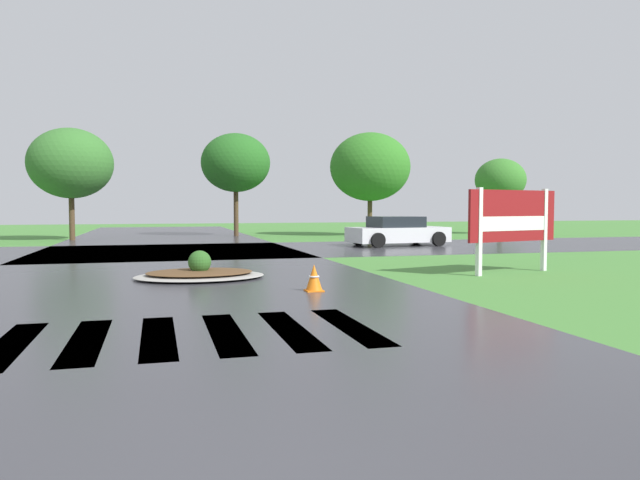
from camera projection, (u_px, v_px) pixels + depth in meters
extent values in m
cube|color=#35353A|center=(179.00, 288.00, 12.74)|extent=(9.96, 80.00, 0.01)
cube|color=#35353A|center=(169.00, 251.00, 23.32)|extent=(90.00, 8.97, 0.01)
cube|color=white|center=(11.00, 345.00, 7.53)|extent=(0.45, 2.83, 0.01)
cube|color=white|center=(87.00, 340.00, 7.77)|extent=(0.45, 2.83, 0.01)
cube|color=white|center=(158.00, 336.00, 8.01)|extent=(0.45, 2.83, 0.01)
cube|color=white|center=(226.00, 333.00, 8.25)|extent=(0.45, 2.83, 0.01)
cube|color=white|center=(289.00, 329.00, 8.49)|extent=(0.45, 2.83, 0.01)
cube|color=white|center=(350.00, 326.00, 8.72)|extent=(0.45, 2.83, 0.01)
cube|color=white|center=(544.00, 230.00, 16.22)|extent=(0.15, 0.15, 2.22)
cube|color=white|center=(479.00, 232.00, 14.98)|extent=(0.15, 0.15, 2.22)
cube|color=maroon|center=(513.00, 216.00, 15.58)|extent=(3.04, 0.90, 1.34)
cube|color=white|center=(513.00, 223.00, 15.59)|extent=(2.32, 0.72, 0.37)
ellipsoid|color=#9E9B93|center=(200.00, 276.00, 14.53)|extent=(3.13, 2.37, 0.12)
ellipsoid|color=brown|center=(200.00, 272.00, 14.53)|extent=(2.57, 1.95, 0.10)
sphere|color=#2D6023|center=(200.00, 262.00, 14.51)|extent=(0.56, 0.56, 0.56)
cube|color=silver|center=(398.00, 234.00, 26.71)|extent=(4.57, 2.32, 0.66)
cube|color=#1E232B|center=(396.00, 222.00, 26.64)|extent=(2.33, 1.87, 0.48)
cylinder|color=black|center=(416.00, 237.00, 28.17)|extent=(0.66, 0.28, 0.64)
cylinder|color=black|center=(439.00, 239.00, 26.35)|extent=(0.66, 0.28, 0.64)
cylinder|color=black|center=(358.00, 238.00, 27.09)|extent=(0.66, 0.28, 0.64)
cylinder|color=black|center=(378.00, 240.00, 25.27)|extent=(0.66, 0.28, 0.64)
cone|color=orange|center=(314.00, 278.00, 12.29)|extent=(0.36, 0.36, 0.56)
torus|color=white|center=(314.00, 276.00, 12.29)|extent=(0.23, 0.23, 0.04)
cube|color=orange|center=(314.00, 291.00, 12.31)|extent=(0.36, 0.36, 0.03)
cylinder|color=#4C3823|center=(72.00, 216.00, 30.86)|extent=(0.28, 0.28, 2.49)
ellipsoid|color=#36702D|center=(71.00, 163.00, 30.71)|extent=(4.24, 4.24, 3.61)
cylinder|color=#4C3823|center=(236.00, 211.00, 35.39)|extent=(0.28, 0.28, 2.91)
ellipsoid|color=#256220|center=(236.00, 163.00, 35.23)|extent=(4.06, 4.06, 3.45)
cylinder|color=#4C3823|center=(370.00, 215.00, 35.78)|extent=(0.28, 0.28, 2.44)
ellipsoid|color=#317724|center=(370.00, 167.00, 35.61)|extent=(4.79, 4.79, 4.07)
cylinder|color=#4C3823|center=(500.00, 216.00, 37.97)|extent=(0.28, 0.28, 2.33)
ellipsoid|color=#38792A|center=(500.00, 180.00, 37.84)|extent=(3.17, 3.17, 2.70)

